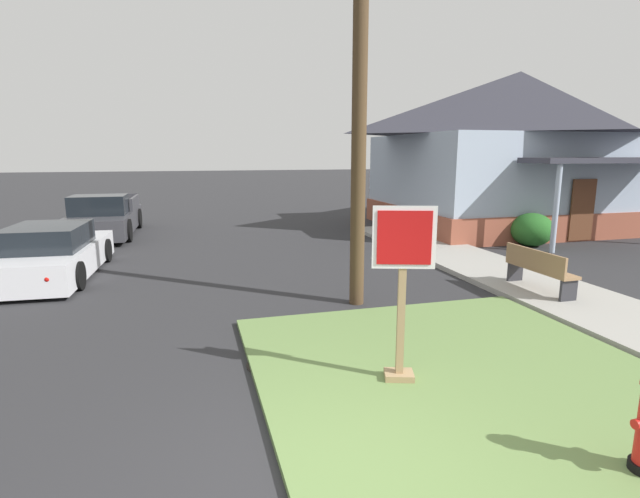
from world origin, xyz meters
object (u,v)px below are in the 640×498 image
Objects in this scene: pickup_truck_charcoal at (104,219)px; street_bench at (538,268)px; stop_sign at (402,297)px; parked_sedan_white at (52,254)px; manhole_cover at (272,364)px.

pickup_truck_charcoal reaches higher than street_bench.
stop_sign is 0.48× the size of parked_sedan_white.
parked_sedan_white is (-5.59, 7.10, -0.61)m from stop_sign.
pickup_truck_charcoal is at bearing 133.55° from street_bench.
parked_sedan_white is (-4.14, 6.11, 0.53)m from manhole_cover.
street_bench is at bearing -23.52° from parked_sedan_white.
stop_sign is 5.17m from street_bench.
parked_sedan_white is 2.70× the size of street_bench.
parked_sedan_white is at bearing -92.37° from pickup_truck_charcoal.
stop_sign reaches higher than parked_sedan_white.
parked_sedan_white reaches higher than manhole_cover.
pickup_truck_charcoal reaches higher than manhole_cover.
stop_sign reaches higher than pickup_truck_charcoal.
street_bench is (9.66, -10.16, -0.02)m from pickup_truck_charcoal.
manhole_cover is 0.14× the size of pickup_truck_charcoal.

